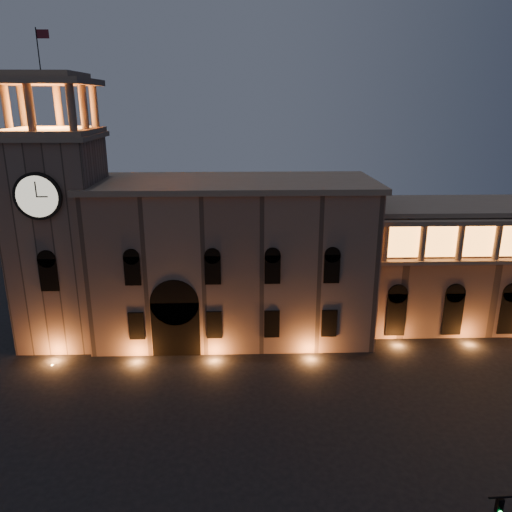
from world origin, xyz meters
The scene contains 3 objects.
ground centered at (0.00, 0.00, 0.00)m, with size 160.00×160.00×0.00m, color black.
government_building centered at (-2.08, 21.93, 8.77)m, with size 30.80×12.80×17.60m.
clock_tower centered at (-20.50, 20.98, 12.50)m, with size 9.80×9.80×32.40m.
Camera 1 is at (-1.18, -31.36, 25.77)m, focal length 35.00 mm.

